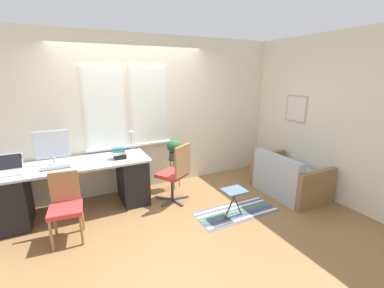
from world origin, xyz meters
name	(u,v)px	position (x,y,z in m)	size (l,w,h in m)	color
ground_plane	(153,206)	(0.00, 0.00, 0.00)	(14.00, 14.00, 0.00)	olive
wall_back_with_window	(135,115)	(0.00, 0.82, 1.35)	(9.00, 0.12, 2.70)	beige
wall_right_with_picture	(289,111)	(2.80, 0.00, 1.35)	(0.08, 9.00, 2.70)	beige
desk	(78,186)	(-1.04, 0.37, 0.42)	(2.14, 0.74, 0.78)	#B2B7BC
laptop	(10,169)	(-1.83, 0.35, 0.83)	(0.30, 0.34, 0.22)	#B7B7BC
monitor	(52,146)	(-1.31, 0.48, 1.05)	(0.46, 0.15, 0.50)	silver
keyboard	(56,168)	(-1.29, 0.26, 0.79)	(0.38, 0.13, 0.02)	slate
mouse	(77,164)	(-1.02, 0.26, 0.79)	(0.04, 0.06, 0.03)	silver
desk_lamp	(131,138)	(-0.14, 0.58, 1.02)	(0.12, 0.12, 0.37)	#ADADB2
book_stack	(119,153)	(-0.41, 0.30, 0.86)	(0.23, 0.17, 0.17)	black
desk_chair_wooden	(66,205)	(-1.22, -0.29, 0.47)	(0.42, 0.43, 0.86)	olive
office_chair_swivel	(176,172)	(0.40, -0.02, 0.52)	(0.57, 0.58, 0.99)	#47474C
couch_loveseat	(288,179)	(2.28, -0.62, 0.27)	(0.79, 1.18, 0.74)	#9EA8B2
plant_stand	(174,163)	(0.59, 0.49, 0.49)	(0.21, 0.21, 0.57)	#333338
potted_plant	(174,148)	(0.59, 0.49, 0.77)	(0.26, 0.26, 0.35)	#514C47
floor_rug_striped	(236,212)	(1.09, -0.74, 0.00)	(1.28, 0.56, 0.01)	#565B6B
folding_stool	(234,193)	(0.97, -0.84, 0.38)	(0.33, 0.27, 0.44)	slate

